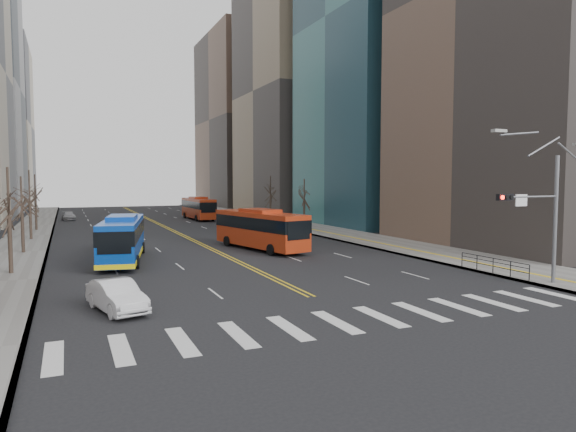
{
  "coord_description": "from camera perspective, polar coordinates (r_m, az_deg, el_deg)",
  "views": [
    {
      "loc": [
        -12.39,
        -20.31,
        6.52
      ],
      "look_at": [
        0.86,
        10.31,
        4.15
      ],
      "focal_mm": 32.0,
      "sensor_mm": 36.0,
      "label": 1
    }
  ],
  "objects": [
    {
      "name": "sidewalk_right",
      "position": [
        72.12,
        1.19,
        -1.06
      ],
      "size": [
        7.0,
        130.0,
        0.15
      ],
      "primitive_type": "cube",
      "color": "slate",
      "rests_on": "ground"
    },
    {
      "name": "ground",
      "position": [
        24.67,
        7.86,
        -11.3
      ],
      "size": [
        220.0,
        220.0,
        0.0
      ],
      "primitive_type": "plane",
      "color": "black"
    },
    {
      "name": "sidewalk_left",
      "position": [
        65.76,
        -26.88,
        -2.0
      ],
      "size": [
        5.0,
        130.0,
        0.15
      ],
      "primitive_type": "cube",
      "color": "slate",
      "rests_on": "ground"
    },
    {
      "name": "crosswalk",
      "position": [
        24.67,
        7.86,
        -11.28
      ],
      "size": [
        26.7,
        4.0,
        0.01
      ],
      "color": "silver",
      "rests_on": "ground"
    },
    {
      "name": "signal_mast",
      "position": [
        34.42,
        26.11,
        0.88
      ],
      "size": [
        5.37,
        0.37,
        9.39
      ],
      "color": "slate",
      "rests_on": "ground"
    },
    {
      "name": "car_silver",
      "position": [
        89.84,
        -23.19,
        0.0
      ],
      "size": [
        2.18,
        4.73,
        1.34
      ],
      "primitive_type": "imported",
      "rotation": [
        0.0,
        0.0,
        0.07
      ],
      "color": "gray",
      "rests_on": "ground"
    },
    {
      "name": "car_dark_far",
      "position": [
        96.08,
        -8.99,
        0.49
      ],
      "size": [
        3.64,
        4.79,
        1.21
      ],
      "primitive_type": "imported",
      "rotation": [
        0.0,
        0.0,
        0.43
      ],
      "color": "black",
      "rests_on": "ground"
    },
    {
      "name": "car_dark_mid",
      "position": [
        65.94,
        -1.13,
        -1.02
      ],
      "size": [
        2.16,
        4.16,
        1.35
      ],
      "primitive_type": "imported",
      "rotation": [
        0.0,
        0.0,
        -0.15
      ],
      "color": "black",
      "rests_on": "ground"
    },
    {
      "name": "centerline",
      "position": [
        76.6,
        -14.01,
        -0.93
      ],
      "size": [
        0.55,
        100.0,
        0.01
      ],
      "color": "gold",
      "rests_on": "ground"
    },
    {
      "name": "red_bus_near",
      "position": [
        47.85,
        -3.13,
        -1.23
      ],
      "size": [
        5.3,
        12.34,
        3.79
      ],
      "color": "#AD2F12",
      "rests_on": "ground"
    },
    {
      "name": "office_towers",
      "position": [
        91.37,
        -15.63,
        14.9
      ],
      "size": [
        83.0,
        134.0,
        58.0
      ],
      "color": "gray",
      "rests_on": "ground"
    },
    {
      "name": "car_white",
      "position": [
        27.02,
        -18.5,
        -8.41
      ],
      "size": [
        2.8,
        5.0,
        1.56
      ],
      "primitive_type": "imported",
      "rotation": [
        0.0,
        0.0,
        0.26
      ],
      "color": "silver",
      "rests_on": "ground"
    },
    {
      "name": "street_trees",
      "position": [
        55.13,
        -17.98,
        2.16
      ],
      "size": [
        35.2,
        47.2,
        7.6
      ],
      "color": "#30251D",
      "rests_on": "ground"
    },
    {
      "name": "pedestrian_railing",
      "position": [
        37.91,
        21.83,
        -4.87
      ],
      "size": [
        0.06,
        6.06,
        1.02
      ],
      "color": "black",
      "rests_on": "sidewalk_right"
    },
    {
      "name": "blue_bus",
      "position": [
        43.17,
        -17.89,
        -2.24
      ],
      "size": [
        4.96,
        12.94,
        3.67
      ],
      "color": "#0B3DA6",
      "rests_on": "ground"
    },
    {
      "name": "red_bus_far",
      "position": [
        85.11,
        -9.94,
        1.01
      ],
      "size": [
        3.2,
        11.88,
        3.73
      ],
      "color": "#AD2F12",
      "rests_on": "ground"
    }
  ]
}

